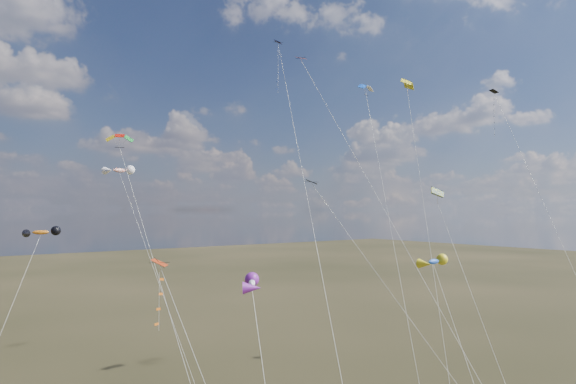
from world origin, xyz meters
TOP-DOWN VIEW (x-y plane):
  - diamond_black_high at (29.27, 14.84)m, footprint 10.99×19.50m
  - diamond_navy_tall at (-0.69, 17.94)m, footprint 12.80×25.49m
  - diamond_black_mid at (-0.60, 8.27)m, footprint 7.52×14.10m
  - diamond_red_low at (-15.58, 8.83)m, footprint 3.34×8.96m
  - diamond_orange_center at (0.57, 8.87)m, footprint 2.74×20.74m
  - parafoil_yellow at (11.41, 13.85)m, footprint 11.69×14.21m
  - parafoil_blue_white at (14.63, 22.59)m, footprint 15.50×20.96m
  - parafoil_striped at (12.88, 11.60)m, footprint 7.63×13.93m
  - parafoil_tricolor at (-13.25, 23.60)m, footprint 2.86×15.93m
  - novelty_orange_black at (-17.14, 34.44)m, footprint 9.31×11.96m
  - novelty_white_purple at (-12.01, 5.18)m, footprint 4.74×10.83m
  - novelty_redwhite_stripe at (-8.01, 39.39)m, footprint 3.52×19.76m
  - novelty_blue_yellow at (2.91, 4.43)m, footprint 6.21×10.26m

SIDE VIEW (x-z plane):
  - diamond_red_low at x=-15.58m, z-range 4.65..19.24m
  - novelty_white_purple at x=-12.01m, z-range 6.38..20.19m
  - novelty_blue_yellow at x=2.91m, z-range 6.55..20.73m
  - diamond_black_mid at x=-0.60m, z-range 4.61..24.35m
  - novelty_orange_black at x=-17.14m, z-range 7.31..23.11m
  - parafoil_striped at x=12.88m, z-range 9.27..29.38m
  - diamond_orange_center at x=0.57m, z-range 4.69..35.42m
  - novelty_redwhite_stripe at x=-8.01m, z-range 10.57..33.10m
  - parafoil_tricolor at x=-13.25m, z-range 11.36..35.46m
  - diamond_black_high at x=29.27m, z-range 11.33..43.44m
  - diamond_navy_tall at x=-0.69m, z-range 11.74..45.08m
  - parafoil_yellow at x=11.41m, z-range 14.50..45.05m
  - parafoil_blue_white at x=14.63m, z-range 15.36..47.67m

